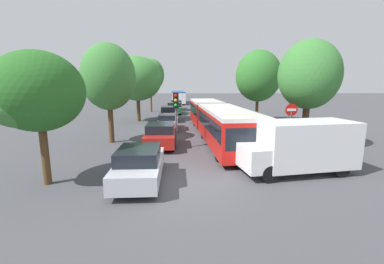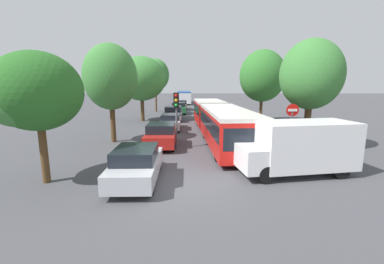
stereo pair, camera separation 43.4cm
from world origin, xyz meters
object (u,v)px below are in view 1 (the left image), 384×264
Objects in this scene: city_bus_rear at (178,96)px; tree_left_far at (138,80)px; queued_car_silver at (139,165)px; tree_left_mid at (109,79)px; no_entry_sign at (291,120)px; tree_left_near at (35,94)px; tree_left_distant at (150,75)px; traffic_light at (176,108)px; queued_car_tan at (176,105)px; queued_car_white at (168,122)px; tree_right_near at (309,75)px; queued_car_graphite at (170,113)px; articulated_bus at (216,118)px; direction_sign_post at (289,103)px; white_van at (301,146)px; queued_car_red at (161,135)px; tree_right_mid at (258,76)px; queued_car_green at (174,108)px.

tree_left_far is (-3.29, -25.72, 2.92)m from city_bus_rear.
tree_left_mid is (-3.13, 7.21, 3.51)m from queued_car_silver.
no_entry_sign is 12.47m from tree_left_near.
queued_car_silver is 27.21m from tree_left_distant.
traffic_light is 5.06m from tree_left_mid.
queued_car_tan is 1.20× the size of traffic_light.
tree_right_near is at bearing -128.58° from queued_car_white.
tree_left_distant is (-3.09, 26.67, 4.42)m from queued_car_silver.
articulated_bus is at bearing -156.89° from queued_car_graphite.
no_entry_sign is (7.50, -7.65, 1.19)m from queued_car_white.
queued_car_graphite is at bearing -36.93° from direction_sign_post.
tree_left_distant is at bearing 88.76° from tree_left_near.
white_van is 3.59m from no_entry_sign.
queued_car_white is 9.87m from direction_sign_post.
queued_car_silver is 1.47× the size of no_entry_sign.
tree_left_distant is (-3.34, 20.66, 4.40)m from queued_car_red.
queued_car_silver is 1.15× the size of direction_sign_post.
tree_right_near is 0.89× the size of tree_right_mid.
queued_car_white is 12.90m from white_van.
queued_car_red reaches higher than queued_car_tan.
tree_left_mid is at bearing -143.22° from tree_right_mid.
queued_car_red is 9.34m from direction_sign_post.
articulated_bus reaches higher than queued_car_red.
tree_left_far is at bearing 151.39° from queued_car_green.
queued_car_white is 0.61× the size of tree_right_near.
tree_left_distant reaches higher than traffic_light.
queued_car_green is at bearing -84.03° from white_van.
queued_car_silver is 17.93m from tree_left_far.
tree_left_near is (-4.93, -5.61, 1.04)m from traffic_light.
tree_right_near is (8.81, -24.89, 3.71)m from queued_car_tan.
tree_left_mid reaches higher than queued_car_white.
city_bus_rear is 12.69m from queued_car_tan.
traffic_light is (1.19, -12.44, 1.73)m from queued_car_graphite.
queued_car_graphite reaches higher than queued_car_red.
tree_left_distant reaches higher than queued_car_silver.
city_bus_rear is 2.89× the size of queued_car_white.
tree_left_mid is 1.01× the size of tree_right_near.
no_entry_sign reaches higher than queued_car_silver.
queued_car_tan is at bearing -163.94° from no_entry_sign.
queued_car_tan is at bearing -2.08° from queued_car_red.
white_van reaches higher than queued_car_tan.
tree_left_near is (-10.57, -1.19, 2.30)m from white_van.
queued_car_graphite is at bearing -2.13° from queued_car_silver.
city_bus_rear is at bearing -1.49° from queued_car_green.
traffic_light is at bearing -48.10° from white_van.
tree_left_mid is 0.97× the size of tree_left_far.
queued_car_red is 1.05× the size of queued_car_tan.
queued_car_green is at bearing -51.06° from direction_sign_post.
articulated_bus is at bearing -48.17° from tree_left_far.
tree_left_distant reaches higher than direction_sign_post.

